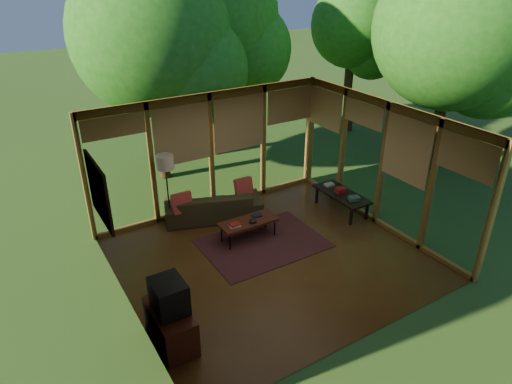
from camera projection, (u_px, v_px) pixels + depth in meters
floor at (271, 258)px, 8.86m from camera, size 5.50×5.50×0.00m
ceiling at (274, 125)px, 7.65m from camera, size 5.50×5.50×0.00m
wall_left at (122, 239)px, 6.98m from camera, size 0.04×5.00×2.70m
wall_front at (370, 266)px, 6.34m from camera, size 5.50×0.04×2.70m
window_wall_back at (211, 152)px, 10.16m from camera, size 5.50×0.12×2.70m
window_wall_right at (382, 165)px, 9.53m from camera, size 0.12×5.00×2.70m
exterior_lawn at (329, 103)px, 18.68m from camera, size 40.00×40.00×0.00m
tree_nw at (151, 36)px, 10.67m from camera, size 3.81×3.81×5.52m
tree_ne at (210, 17)px, 12.12m from camera, size 3.66×3.66×5.69m
tree_se at (456, 28)px, 10.99m from camera, size 3.99×3.99×5.72m
tree_far at (353, 26)px, 14.07m from camera, size 2.64×2.64×4.75m
rug at (263, 243)px, 9.31m from camera, size 2.41×1.71×0.01m
sofa at (213, 205)px, 10.13m from camera, size 2.29×1.48×0.62m
pillow_left at (182, 203)px, 9.62m from camera, size 0.42×0.23×0.44m
pillow_right at (244, 187)px, 10.32m from camera, size 0.41×0.22×0.43m
ct_book_lower at (234, 226)px, 9.09m from camera, size 0.23×0.18×0.03m
ct_book_upper at (234, 224)px, 9.07m from camera, size 0.21×0.16×0.03m
ct_book_side at (257, 215)px, 9.46m from camera, size 0.21×0.16×0.03m
ct_bowl at (253, 221)px, 9.22m from camera, size 0.16×0.16×0.07m
media_cabinet at (171, 326)px, 6.77m from camera, size 0.50×1.00×0.60m
television at (169, 296)px, 6.53m from camera, size 0.45×0.55×0.50m
console_book_a at (354, 198)px, 10.02m from camera, size 0.27×0.23×0.08m
console_book_b at (341, 190)px, 10.36m from camera, size 0.26×0.20×0.11m
console_book_c at (329, 185)px, 10.68m from camera, size 0.22×0.17×0.06m
floor_lamp at (165, 166)px, 9.33m from camera, size 0.36×0.36×1.65m
coffee_table at (248, 222)px, 9.31m from camera, size 1.20×0.50×0.43m
side_console at (342, 195)px, 10.37m from camera, size 0.60×1.40×0.46m
wall_painting at (99, 192)px, 7.97m from camera, size 0.06×1.35×1.15m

